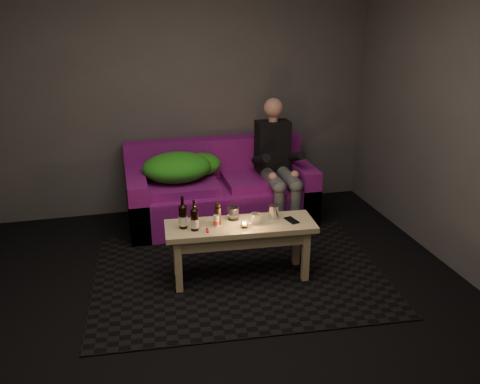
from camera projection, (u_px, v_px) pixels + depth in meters
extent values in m
plane|color=black|center=(234.00, 321.00, 3.66)|extent=(4.50, 4.50, 0.00)
plane|color=#4B494B|center=(183.00, 90.00, 5.24)|extent=(4.00, 0.00, 4.00)
cube|color=black|center=(239.00, 274.00, 4.28)|extent=(2.52, 1.91, 0.01)
cube|color=#650D5F|center=(221.00, 203.00, 5.26)|extent=(1.88, 0.84, 0.39)
cube|color=#650D5F|center=(214.00, 157.00, 5.41)|extent=(1.88, 0.21, 0.41)
cube|color=#650D5F|center=(137.00, 202.00, 5.04)|extent=(0.19, 0.84, 0.58)
cube|color=#650D5F|center=(298.00, 188.00, 5.42)|extent=(0.19, 0.84, 0.58)
cube|color=#650D5F|center=(183.00, 186.00, 5.04)|extent=(0.70, 0.56, 0.09)
cube|color=#650D5F|center=(259.00, 180.00, 5.22)|extent=(0.70, 0.56, 0.09)
ellipsoid|color=#2A8518|center=(177.00, 167.00, 5.01)|extent=(0.68, 0.53, 0.28)
ellipsoid|color=#2A8518|center=(201.00, 164.00, 5.20)|extent=(0.41, 0.34, 0.23)
ellipsoid|color=#2A8518|center=(155.00, 172.00, 5.09)|extent=(0.30, 0.24, 0.15)
cube|color=black|center=(272.00, 146.00, 5.23)|extent=(0.34, 0.21, 0.52)
sphere|color=tan|center=(273.00, 108.00, 5.09)|extent=(0.20, 0.20, 0.20)
cylinder|color=#52565D|center=(273.00, 180.00, 5.04)|extent=(0.13, 0.47, 0.13)
cylinder|color=#52565D|center=(289.00, 178.00, 5.08)|extent=(0.13, 0.47, 0.13)
cylinder|color=#52565D|center=(279.00, 212.00, 4.93)|extent=(0.10, 0.10, 0.48)
cylinder|color=#52565D|center=(295.00, 211.00, 4.96)|extent=(0.10, 0.10, 0.48)
cube|color=black|center=(280.00, 234.00, 4.95)|extent=(0.08, 0.21, 0.06)
cube|color=black|center=(296.00, 232.00, 4.99)|extent=(0.08, 0.21, 0.06)
cube|color=tan|center=(240.00, 226.00, 4.07)|extent=(1.23, 0.47, 0.04)
cube|color=tan|center=(240.00, 235.00, 4.10)|extent=(1.07, 0.37, 0.11)
cube|color=tan|center=(179.00, 267.00, 3.95)|extent=(0.06, 0.06, 0.45)
cube|color=tan|center=(177.00, 251.00, 4.20)|extent=(0.06, 0.06, 0.45)
cube|color=tan|center=(306.00, 256.00, 4.11)|extent=(0.06, 0.06, 0.45)
cube|color=tan|center=(296.00, 241.00, 4.36)|extent=(0.06, 0.06, 0.45)
cylinder|color=black|center=(183.00, 217.00, 3.96)|extent=(0.06, 0.06, 0.18)
cylinder|color=white|center=(183.00, 221.00, 3.97)|extent=(0.07, 0.07, 0.08)
cone|color=black|center=(182.00, 205.00, 3.92)|extent=(0.06, 0.06, 0.03)
cylinder|color=black|center=(182.00, 202.00, 3.91)|extent=(0.02, 0.02, 0.09)
cylinder|color=black|center=(195.00, 220.00, 3.92)|extent=(0.06, 0.06, 0.17)
cylinder|color=white|center=(195.00, 223.00, 3.93)|extent=(0.06, 0.06, 0.07)
cone|color=black|center=(194.00, 209.00, 3.89)|extent=(0.06, 0.06, 0.03)
cylinder|color=black|center=(194.00, 205.00, 3.88)|extent=(0.02, 0.02, 0.08)
cylinder|color=silver|center=(216.00, 221.00, 4.00)|extent=(0.05, 0.05, 0.09)
cylinder|color=black|center=(218.00, 216.00, 4.03)|extent=(0.05, 0.05, 0.14)
cylinder|color=white|center=(233.00, 213.00, 4.13)|extent=(0.12, 0.12, 0.11)
cylinder|color=white|center=(244.00, 225.00, 3.99)|extent=(0.06, 0.06, 0.05)
sphere|color=orange|center=(244.00, 223.00, 3.99)|extent=(0.02, 0.02, 0.02)
cylinder|color=white|center=(256.00, 219.00, 4.04)|extent=(0.09, 0.09, 0.09)
cylinder|color=silver|center=(274.00, 212.00, 4.15)|extent=(0.11, 0.11, 0.11)
cube|color=black|center=(292.00, 220.00, 4.12)|extent=(0.10, 0.15, 0.01)
cube|color=red|center=(207.00, 231.00, 3.93)|extent=(0.02, 0.07, 0.01)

